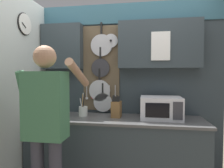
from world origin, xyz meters
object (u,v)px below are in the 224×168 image
Objects in this scene: utensil_crock at (83,110)px; person at (46,119)px; microwave at (161,108)px; knife_block at (116,109)px.

person is at bearing -99.69° from utensil_crock.
knife_block is at bearing 179.97° from microwave.
knife_block is at bearing -0.01° from utensil_crock.
microwave is 0.97m from utensil_crock.
person is (-0.56, -0.73, 0.01)m from knife_block.
utensil_crock reaches higher than knife_block.
knife_block is 0.92× the size of utensil_crock.
utensil_crock is (-0.43, 0.00, -0.03)m from knife_block.
utensil_crock is 0.18× the size of person.
microwave is 0.28× the size of person.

